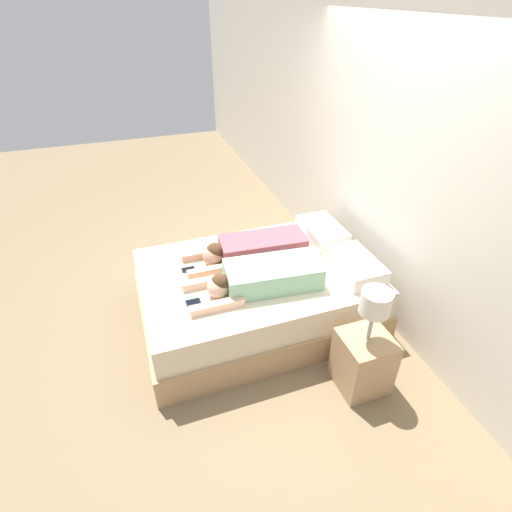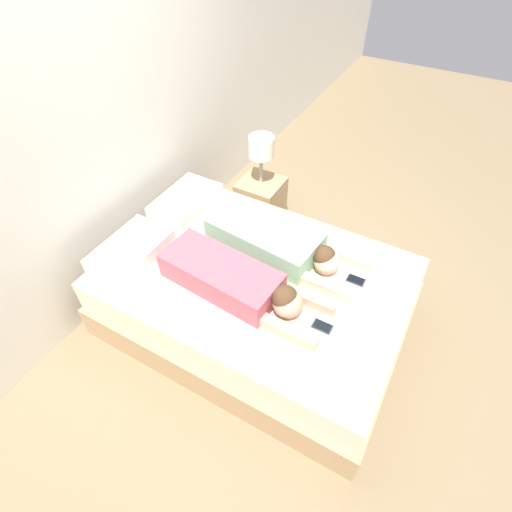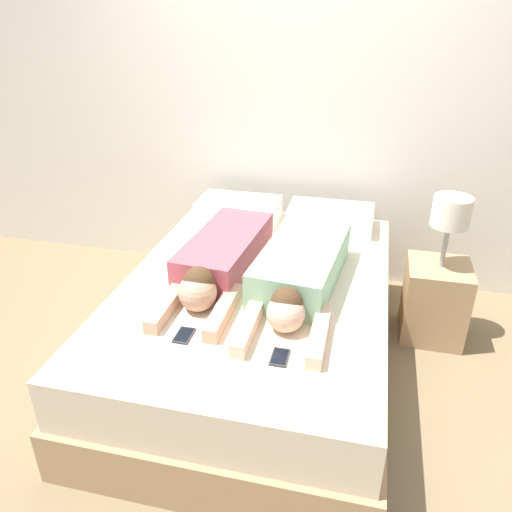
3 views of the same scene
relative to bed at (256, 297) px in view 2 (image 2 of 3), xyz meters
name	(u,v)px [view 2 (image 2 of 3)]	position (x,y,z in m)	size (l,w,h in m)	color
ground_plane	(256,319)	(0.00, 0.00, -0.27)	(12.00, 12.00, 0.00)	#7F6B4C
wall_back	(97,128)	(0.00, 1.19, 1.03)	(12.00, 0.06, 2.60)	silver
bed	(256,297)	(0.00, 0.00, 0.00)	(1.46, 2.08, 0.55)	tan
pillow_head_left	(132,252)	(-0.32, 0.81, 0.35)	(0.55, 0.34, 0.14)	white
pillow_head_right	(186,203)	(0.32, 0.81, 0.35)	(0.55, 0.34, 0.14)	white
person_left	(236,282)	(-0.21, 0.03, 0.37)	(0.39, 1.14, 0.22)	#B24C59
person_right	(275,242)	(0.24, -0.02, 0.38)	(0.46, 1.15, 0.20)	#8CBF99
cell_phone_left	(322,326)	(-0.20, -0.57, 0.28)	(0.07, 0.12, 0.01)	#2D2D33
cell_phone_right	(356,280)	(0.25, -0.62, 0.28)	(0.07, 0.12, 0.01)	#2D2D33
nightstand	(261,198)	(1.01, 0.52, 0.04)	(0.37, 0.37, 0.93)	tan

